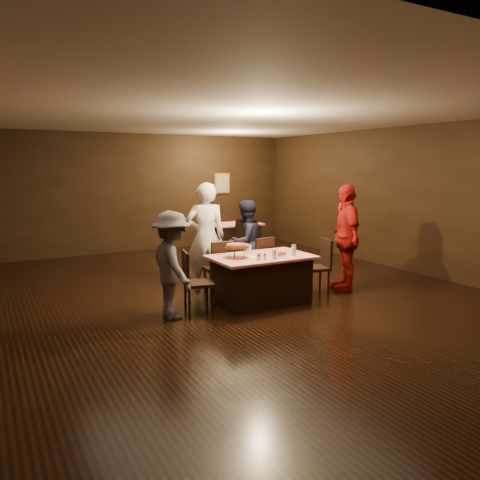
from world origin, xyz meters
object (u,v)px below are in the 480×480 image
diner_red_shirt (346,237)px  diner_grey_knit (172,265)px  back_table (234,239)px  glass_front_right (293,251)px  diner_navy_hoodie (245,242)px  chair_back_near (248,239)px  diner_white_jacket (206,237)px  glass_amber (294,249)px  glass_front_left (274,254)px  main_table (261,279)px  chair_end_left (198,282)px  pizza_stand (238,246)px  chair_end_right (315,267)px  chair_far_left (218,268)px  plate_empty (284,251)px  glass_back (249,249)px  chair_back_far (223,232)px  chair_far_right (258,263)px

diner_red_shirt → diner_grey_knit: bearing=-65.9°
back_table → glass_front_right: bearing=-105.6°
diner_navy_hoodie → diner_grey_knit: bearing=16.4°
back_table → chair_back_near: (0.00, -0.70, 0.09)m
diner_white_jacket → glass_amber: 1.60m
diner_white_jacket → glass_front_left: 1.55m
main_table → glass_front_right: (0.45, -0.25, 0.46)m
glass_front_left → glass_front_right: same height
chair_end_left → main_table: bearing=-77.5°
chair_end_left → pizza_stand: pizza_stand is taller
chair_end_left → chair_end_right: (2.20, 0.00, 0.00)m
diner_navy_hoodie → pizza_stand: size_ratio=4.13×
chair_far_left → diner_navy_hoodie: bearing=-149.6°
diner_navy_hoodie → glass_front_left: diner_navy_hoodie is taller
main_table → glass_amber: (0.60, -0.05, 0.46)m
chair_end_left → plate_empty: chair_end_left is taller
main_table → diner_grey_knit: diner_grey_knit is taller
diner_red_shirt → glass_back: bearing=-75.9°
diner_red_shirt → glass_front_left: diner_red_shirt is taller
chair_back_far → glass_back: size_ratio=6.79×
chair_back_near → diner_white_jacket: 2.96m
plate_empty → glass_front_left: bearing=-138.0°
chair_end_left → diner_red_shirt: 2.88m
diner_navy_hoodie → glass_front_right: 1.47m
chair_far_right → diner_navy_hoodie: (0.00, 0.47, 0.31)m
diner_navy_hoodie → glass_back: size_ratio=11.21×
back_table → glass_front_left: size_ratio=9.29×
chair_far_right → glass_amber: size_ratio=6.79×
chair_end_right → glass_front_right: chair_end_right is taller
back_table → diner_navy_hoodie: (-1.22, -2.72, 0.40)m
chair_far_right → diner_grey_knit: 2.09m
chair_back_far → plate_empty: bearing=84.2°
chair_end_right → diner_red_shirt: size_ratio=0.51×
chair_back_near → back_table: bearing=79.3°
main_table → chair_back_far: size_ratio=1.68×
chair_back_near → plate_empty: chair_back_near is taller
diner_navy_hoodie → diner_red_shirt: size_ratio=0.84×
chair_back_near → glass_amber: size_ratio=6.79×
chair_back_far → plate_empty: chair_back_far is taller
glass_front_left → glass_back: 0.61m
chair_far_right → plate_empty: chair_far_right is taller
back_table → chair_far_right: bearing=-110.9°
chair_far_right → chair_back_far: 3.98m
chair_far_left → chair_back_far: bearing=-118.0°
chair_far_right → plate_empty: (0.15, -0.60, 0.30)m
chair_far_left → diner_grey_knit: 1.39m
glass_back → back_table: bearing=65.3°
diner_white_jacket → back_table: bearing=-110.6°
chair_end_right → diner_white_jacket: bearing=-113.3°
chair_far_left → diner_grey_knit: diner_grey_knit is taller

